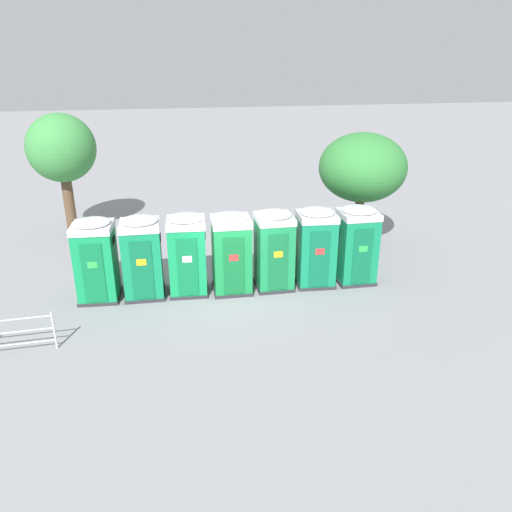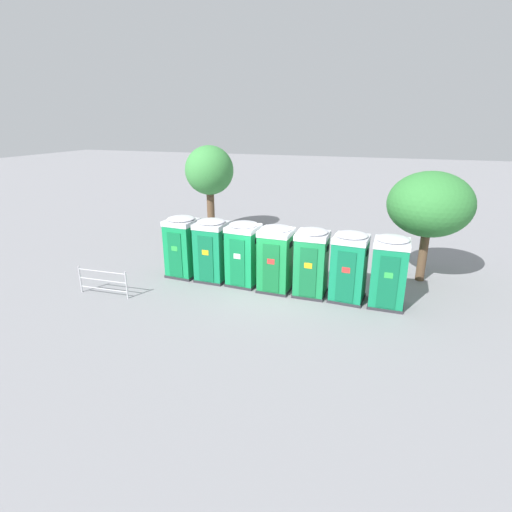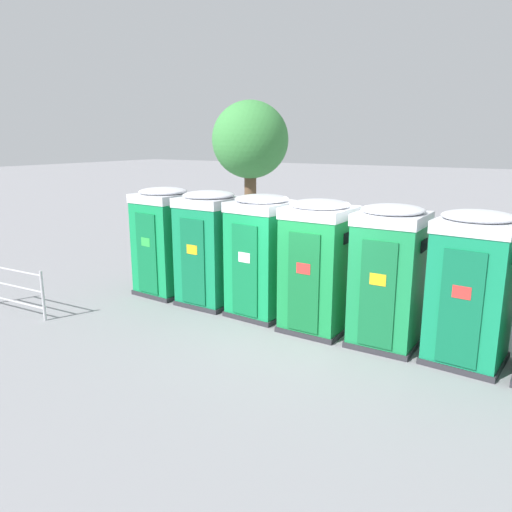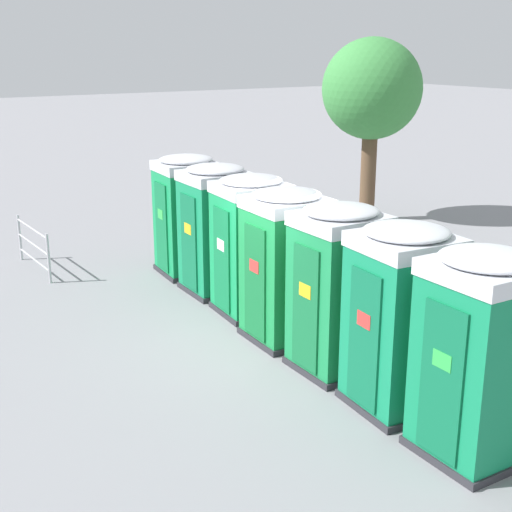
{
  "view_description": "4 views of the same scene",
  "coord_description": "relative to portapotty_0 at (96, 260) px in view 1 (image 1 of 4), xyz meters",
  "views": [
    {
      "loc": [
        -2.07,
        -14.13,
        6.98
      ],
      "look_at": [
        0.79,
        0.17,
        1.1
      ],
      "focal_mm": 35.0,
      "sensor_mm": 36.0,
      "label": 1
    },
    {
      "loc": [
        3.82,
        -13.57,
        6.25
      ],
      "look_at": [
        -0.81,
        0.24,
        1.25
      ],
      "focal_mm": 28.0,
      "sensor_mm": 36.0,
      "label": 2
    },
    {
      "loc": [
        3.83,
        -8.3,
        3.64
      ],
      "look_at": [
        -1.46,
        0.26,
        1.26
      ],
      "focal_mm": 35.0,
      "sensor_mm": 36.0,
      "label": 3
    },
    {
      "loc": [
        9.17,
        -6.12,
        4.73
      ],
      "look_at": [
        -1.08,
        0.25,
        1.14
      ],
      "focal_mm": 50.0,
      "sensor_mm": 36.0,
      "label": 4
    }
  ],
  "objects": [
    {
      "name": "portapotty_2",
      "position": [
        2.72,
        -0.08,
        0.0
      ],
      "size": [
        1.26,
        1.28,
        2.54
      ],
      "color": "#2D2D33",
      "rests_on": "ground"
    },
    {
      "name": "portapotty_3",
      "position": [
        4.08,
        -0.25,
        -0.0
      ],
      "size": [
        1.24,
        1.23,
        2.54
      ],
      "color": "#2D2D33",
      "rests_on": "ground"
    },
    {
      "name": "portapotty_6",
      "position": [
        8.17,
        -0.31,
        -0.0
      ],
      "size": [
        1.22,
        1.22,
        2.54
      ],
      "color": "#2D2D33",
      "rests_on": "ground"
    },
    {
      "name": "ground_plane",
      "position": [
        4.07,
        -0.39,
        -1.28
      ],
      "size": [
        120.0,
        120.0,
        0.0
      ],
      "primitive_type": "plane",
      "color": "gray"
    },
    {
      "name": "event_barrier",
      "position": [
        -1.85,
        -2.79,
        -0.72
      ],
      "size": [
        2.06,
        0.13,
        1.05
      ],
      "color": "#B7B7BC",
      "rests_on": "ground"
    },
    {
      "name": "portapotty_4",
      "position": [
        5.44,
        -0.24,
        0.0
      ],
      "size": [
        1.17,
        1.21,
        2.54
      ],
      "color": "#2D2D33",
      "rests_on": "ground"
    },
    {
      "name": "street_tree_0",
      "position": [
        -1.64,
        6.38,
        2.26
      ],
      "size": [
        2.67,
        2.67,
        4.94
      ],
      "color": "brown",
      "rests_on": "ground"
    },
    {
      "name": "portapotty_1",
      "position": [
        1.36,
        -0.06,
        -0.0
      ],
      "size": [
        1.23,
        1.22,
        2.54
      ],
      "color": "#2D2D33",
      "rests_on": "ground"
    },
    {
      "name": "street_tree_1",
      "position": [
        9.43,
        2.59,
        1.85
      ],
      "size": [
        3.22,
        3.22,
        4.41
      ],
      "color": "brown",
      "rests_on": "ground"
    },
    {
      "name": "portapotty_0",
      "position": [
        0.0,
        0.0,
        0.0
      ],
      "size": [
        1.28,
        1.28,
        2.54
      ],
      "color": "#2D2D33",
      "rests_on": "ground"
    },
    {
      "name": "portapotty_5",
      "position": [
        6.8,
        -0.26,
        -0.0
      ],
      "size": [
        1.3,
        1.29,
        2.54
      ],
      "color": "#2D2D33",
      "rests_on": "ground"
    }
  ]
}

